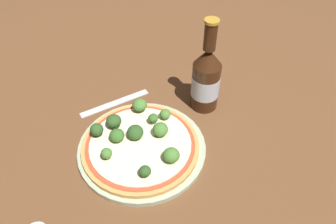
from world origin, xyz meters
The scene contains 16 objects.
ground_plane centered at (0.00, 0.00, 0.00)m, with size 3.00×3.00×0.00m, color brown.
plate centered at (0.01, -0.01, 0.01)m, with size 0.28×0.28×0.01m.
pizza centered at (0.01, -0.01, 0.02)m, with size 0.25×0.25×0.01m.
broccoli_floret_0 centered at (-0.08, 0.02, 0.04)m, with size 0.03×0.03×0.03m.
broccoli_floret_1 centered at (-0.03, 0.06, 0.04)m, with size 0.03×0.03×0.02m.
broccoli_floret_2 centered at (0.08, 0.03, 0.04)m, with size 0.03×0.03×0.03m.
broccoli_floret_3 centered at (0.10, -0.03, 0.04)m, with size 0.02×0.02×0.02m.
broccoli_floret_4 centered at (-0.03, 0.03, 0.04)m, with size 0.02×0.02×0.02m.
broccoli_floret_5 centered at (0.01, 0.04, 0.04)m, with size 0.03×0.03×0.03m.
broccoli_floret_6 centered at (-0.01, -0.06, 0.04)m, with size 0.03×0.03×0.03m.
broccoli_floret_7 centered at (0.03, -0.09, 0.04)m, with size 0.02×0.02×0.03m.
broccoli_floret_8 centered at (-0.01, -0.02, 0.04)m, with size 0.04×0.04×0.03m.
broccoli_floret_9 centered at (-0.05, -0.05, 0.04)m, with size 0.03×0.03×0.03m.
broccoli_floret_10 centered at (-0.04, -0.09, 0.04)m, with size 0.03×0.03×0.03m.
beer_bottle centered at (-0.07, 0.18, 0.08)m, with size 0.07×0.07×0.23m.
fork centered at (-0.15, -0.02, 0.00)m, with size 0.04×0.18×0.00m.
Camera 1 is at (0.45, -0.13, 0.56)m, focal length 35.00 mm.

